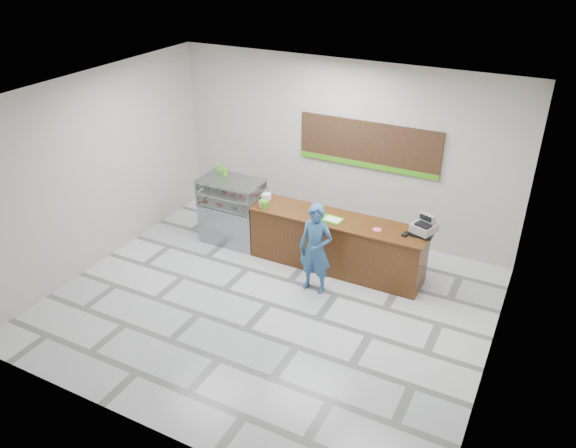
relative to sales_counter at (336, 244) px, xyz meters
The scene contains 16 objects.
floor 1.72m from the sales_counter, 109.54° to the right, with size 7.00×7.00×0.00m, color silver.
back_wall 1.98m from the sales_counter, 110.77° to the left, with size 7.00×7.00×0.00m, color beige.
ceiling 3.41m from the sales_counter, 109.54° to the right, with size 7.00×7.00×0.00m, color silver.
sales_counter is the anchor object (origin of this frame).
display_case 2.23m from the sales_counter, behind, with size 1.22×0.72×1.33m.
menu_board 2.00m from the sales_counter, 90.00° to the left, with size 2.80×0.06×0.90m.
cash_register 1.64m from the sales_counter, ahead, with size 0.46×0.47×0.33m.
card_terminal 1.36m from the sales_counter, ahead, with size 0.08×0.16×0.04m, color black.
serving_tray 0.54m from the sales_counter, 125.14° to the right, with size 0.39×0.29×0.02m.
napkin_box 1.61m from the sales_counter, behind, with size 0.15×0.15×0.13m, color white.
straw_cup 1.61m from the sales_counter, behind, with size 0.08×0.08×0.12m, color silver.
promo_box 1.51m from the sales_counter, behind, with size 0.16×0.11×0.15m, color #44A318.
donut_decal 0.92m from the sales_counter, ahead, with size 0.15×0.15×0.00m, color #F7618A.
green_cup_left 2.81m from the sales_counter, behind, with size 0.09×0.09×0.15m, color #44A318.
green_cup_right 2.60m from the sales_counter, behind, with size 0.09×0.09×0.14m, color #44A318.
customer 0.85m from the sales_counter, 94.04° to the right, with size 0.59×0.39×1.63m, color #2D5889.
Camera 1 is at (3.79, -6.69, 5.64)m, focal length 35.00 mm.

